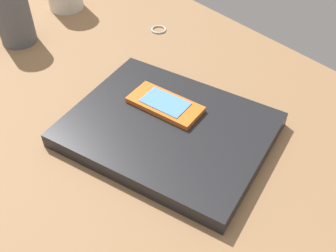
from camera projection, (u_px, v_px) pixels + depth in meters
desk_surface at (151, 166)px, 61.15cm from camera, size 120.00×80.00×3.00cm
laptop_closed at (168, 130)px, 62.94cm from camera, size 35.76×31.49×2.45cm
cell_phone_on_laptop at (165, 104)px, 64.70cm from camera, size 12.86×8.10×0.98cm
key_ring at (159, 30)px, 86.51cm from camera, size 3.23×3.23×0.36cm
pen_cup at (13, 17)px, 79.78cm from camera, size 7.01×7.01×10.99cm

